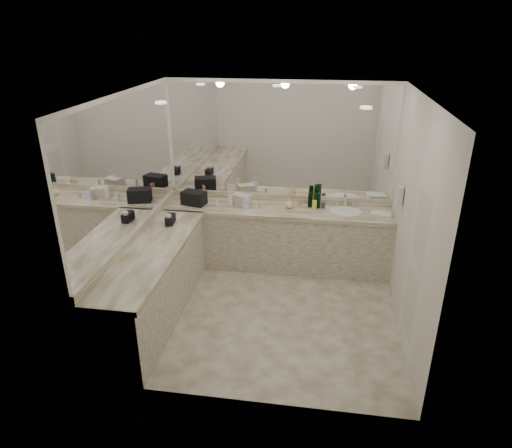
% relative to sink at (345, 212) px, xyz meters
% --- Properties ---
extents(floor, '(3.20, 3.20, 0.00)m').
position_rel_sink_xyz_m(floor, '(-0.95, -1.20, -0.90)').
color(floor, beige).
rests_on(floor, ground).
extents(ceiling, '(3.20, 3.20, 0.00)m').
position_rel_sink_xyz_m(ceiling, '(-0.95, -1.20, 1.71)').
color(ceiling, white).
rests_on(ceiling, floor).
extents(wall_back, '(3.20, 0.02, 2.60)m').
position_rel_sink_xyz_m(wall_back, '(-0.95, 0.30, 0.41)').
color(wall_back, silver).
rests_on(wall_back, floor).
extents(wall_left, '(0.02, 3.00, 2.60)m').
position_rel_sink_xyz_m(wall_left, '(-2.55, -1.20, 0.41)').
color(wall_left, silver).
rests_on(wall_left, floor).
extents(wall_right, '(0.02, 3.00, 2.60)m').
position_rel_sink_xyz_m(wall_right, '(0.65, -1.20, 0.41)').
color(wall_right, silver).
rests_on(wall_right, floor).
extents(vanity_back_base, '(3.20, 0.60, 0.84)m').
position_rel_sink_xyz_m(vanity_back_base, '(-0.95, 0.00, -0.48)').
color(vanity_back_base, beige).
rests_on(vanity_back_base, floor).
extents(vanity_back_top, '(3.20, 0.64, 0.06)m').
position_rel_sink_xyz_m(vanity_back_top, '(-0.95, -0.01, -0.03)').
color(vanity_back_top, beige).
rests_on(vanity_back_top, vanity_back_base).
extents(vanity_left_base, '(0.60, 2.40, 0.84)m').
position_rel_sink_xyz_m(vanity_left_base, '(-2.25, -1.50, -0.48)').
color(vanity_left_base, beige).
rests_on(vanity_left_base, floor).
extents(vanity_left_top, '(0.64, 2.42, 0.06)m').
position_rel_sink_xyz_m(vanity_left_top, '(-2.24, -1.50, -0.03)').
color(vanity_left_top, beige).
rests_on(vanity_left_top, vanity_left_base).
extents(backsplash_back, '(3.20, 0.04, 0.10)m').
position_rel_sink_xyz_m(backsplash_back, '(-0.95, 0.28, 0.05)').
color(backsplash_back, beige).
rests_on(backsplash_back, vanity_back_top).
extents(backsplash_left, '(0.04, 3.00, 0.10)m').
position_rel_sink_xyz_m(backsplash_left, '(-2.53, -1.20, 0.05)').
color(backsplash_left, beige).
rests_on(backsplash_left, vanity_left_top).
extents(mirror_back, '(3.12, 0.01, 1.55)m').
position_rel_sink_xyz_m(mirror_back, '(-0.95, 0.29, 0.88)').
color(mirror_back, white).
rests_on(mirror_back, wall_back).
extents(mirror_left, '(0.01, 2.92, 1.55)m').
position_rel_sink_xyz_m(mirror_left, '(-2.54, -1.20, 0.88)').
color(mirror_left, white).
rests_on(mirror_left, wall_left).
extents(sink, '(0.44, 0.44, 0.03)m').
position_rel_sink_xyz_m(sink, '(0.00, 0.00, 0.00)').
color(sink, white).
rests_on(sink, vanity_back_top).
extents(faucet, '(0.24, 0.16, 0.14)m').
position_rel_sink_xyz_m(faucet, '(0.00, 0.21, 0.07)').
color(faucet, silver).
rests_on(faucet, vanity_back_top).
extents(wall_phone, '(0.06, 0.10, 0.24)m').
position_rel_sink_xyz_m(wall_phone, '(0.61, -0.50, 0.46)').
color(wall_phone, white).
rests_on(wall_phone, wall_right).
extents(door, '(0.02, 0.82, 2.10)m').
position_rel_sink_xyz_m(door, '(0.64, -1.70, 0.16)').
color(door, white).
rests_on(door, wall_right).
extents(black_toiletry_bag, '(0.37, 0.28, 0.19)m').
position_rel_sink_xyz_m(black_toiletry_bag, '(-2.13, -0.04, 0.10)').
color(black_toiletry_bag, black).
rests_on(black_toiletry_bag, vanity_back_top).
extents(black_bag_spill, '(0.11, 0.21, 0.11)m').
position_rel_sink_xyz_m(black_bag_spill, '(-2.25, -0.75, 0.06)').
color(black_bag_spill, black).
rests_on(black_bag_spill, vanity_left_top).
extents(cream_cosmetic_case, '(0.29, 0.24, 0.14)m').
position_rel_sink_xyz_m(cream_cosmetic_case, '(-1.47, 0.07, 0.08)').
color(cream_cosmetic_case, beige).
rests_on(cream_cosmetic_case, vanity_back_top).
extents(hand_towel, '(0.28, 0.21, 0.04)m').
position_rel_sink_xyz_m(hand_towel, '(0.46, -0.08, 0.03)').
color(hand_towel, white).
rests_on(hand_towel, vanity_back_top).
extents(lotion_left, '(0.07, 0.07, 0.16)m').
position_rel_sink_xyz_m(lotion_left, '(-2.25, -0.81, 0.09)').
color(lotion_left, white).
rests_on(lotion_left, vanity_left_top).
extents(soap_bottle_a, '(0.09, 0.09, 0.20)m').
position_rel_sink_xyz_m(soap_bottle_a, '(-1.62, -0.00, 0.11)').
color(soap_bottle_a, white).
rests_on(soap_bottle_a, vanity_back_top).
extents(soap_bottle_b, '(0.11, 0.11, 0.21)m').
position_rel_sink_xyz_m(soap_bottle_b, '(-1.38, -0.09, 0.11)').
color(soap_bottle_b, silver).
rests_on(soap_bottle_b, vanity_back_top).
extents(soap_bottle_c, '(0.14, 0.14, 0.15)m').
position_rel_sink_xyz_m(soap_bottle_c, '(-0.78, 0.02, 0.08)').
color(soap_bottle_c, '#FADA8E').
rests_on(soap_bottle_c, vanity_back_top).
extents(green_bottle_0, '(0.07, 0.07, 0.20)m').
position_rel_sink_xyz_m(green_bottle_0, '(-0.49, 0.14, 0.10)').
color(green_bottle_0, '#0A4B1B').
rests_on(green_bottle_0, vanity_back_top).
extents(green_bottle_1, '(0.07, 0.07, 0.20)m').
position_rel_sink_xyz_m(green_bottle_1, '(-0.42, 0.10, 0.11)').
color(green_bottle_1, '#0A4B1B').
rests_on(green_bottle_1, vanity_back_top).
extents(green_bottle_2, '(0.06, 0.06, 0.19)m').
position_rel_sink_xyz_m(green_bottle_2, '(-0.49, 0.11, 0.10)').
color(green_bottle_2, '#0A4B1B').
rests_on(green_bottle_2, vanity_back_top).
extents(green_bottle_3, '(0.06, 0.06, 0.22)m').
position_rel_sink_xyz_m(green_bottle_3, '(-0.38, 0.10, 0.11)').
color(green_bottle_3, '#0A4B1B').
rests_on(green_bottle_3, vanity_back_top).
extents(amenity_bottle_0, '(0.04, 0.04, 0.07)m').
position_rel_sink_xyz_m(amenity_bottle_0, '(-0.64, 0.14, 0.04)').
color(amenity_bottle_0, '#E57F66').
rests_on(amenity_bottle_0, vanity_back_top).
extents(amenity_bottle_1, '(0.05, 0.05, 0.11)m').
position_rel_sink_xyz_m(amenity_bottle_1, '(-1.81, -0.06, 0.06)').
color(amenity_bottle_1, silver).
rests_on(amenity_bottle_1, vanity_back_top).
extents(amenity_bottle_2, '(0.04, 0.04, 0.08)m').
position_rel_sink_xyz_m(amenity_bottle_2, '(-1.18, -0.03, 0.05)').
color(amenity_bottle_2, '#E0B28C').
rests_on(amenity_bottle_2, vanity_back_top).
extents(amenity_bottle_3, '(0.04, 0.04, 0.07)m').
position_rel_sink_xyz_m(amenity_bottle_3, '(-1.37, -0.05, 0.04)').
color(amenity_bottle_3, white).
rests_on(amenity_bottle_3, vanity_back_top).
extents(amenity_bottle_4, '(0.04, 0.04, 0.14)m').
position_rel_sink_xyz_m(amenity_bottle_4, '(-1.36, 0.10, 0.08)').
color(amenity_bottle_4, silver).
rests_on(amenity_bottle_4, vanity_back_top).
extents(amenity_bottle_5, '(0.06, 0.06, 0.13)m').
position_rel_sink_xyz_m(amenity_bottle_5, '(-0.43, 0.02, 0.07)').
color(amenity_bottle_5, '#F2D84C').
rests_on(amenity_bottle_5, vanity_back_top).
extents(amenity_bottle_6, '(0.04, 0.04, 0.11)m').
position_rel_sink_xyz_m(amenity_bottle_6, '(-2.14, 0.05, 0.06)').
color(amenity_bottle_6, '#E57F66').
rests_on(amenity_bottle_6, vanity_back_top).
extents(amenity_bottle_7, '(0.04, 0.04, 0.11)m').
position_rel_sink_xyz_m(amenity_bottle_7, '(-2.12, 0.11, 0.06)').
color(amenity_bottle_7, '#E57F66').
rests_on(amenity_bottle_7, vanity_back_top).
extents(amenity_bottle_8, '(0.05, 0.05, 0.08)m').
position_rel_sink_xyz_m(amenity_bottle_8, '(-0.31, 0.10, 0.05)').
color(amenity_bottle_8, '#3F3F4C').
rests_on(amenity_bottle_8, vanity_back_top).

